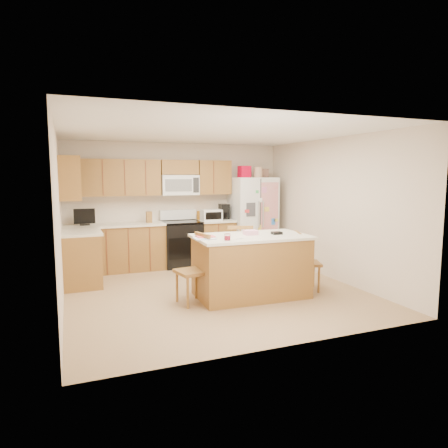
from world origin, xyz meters
name	(u,v)px	position (x,y,z in m)	size (l,w,h in m)	color
ground	(214,291)	(0.00, 0.00, 0.00)	(4.50, 4.50, 0.00)	tan
room_shell	(214,201)	(0.00, 0.00, 1.44)	(4.60, 4.60, 2.52)	beige
cabinetry	(133,224)	(-0.98, 1.79, 0.91)	(3.36, 1.56, 2.15)	olive
stove	(181,243)	(0.00, 1.94, 0.47)	(0.76, 0.65, 1.13)	black
refrigerator	(253,218)	(1.57, 1.87, 0.92)	(0.90, 0.79, 2.04)	white
island	(251,266)	(0.44, -0.45, 0.48)	(1.79, 1.05, 1.03)	olive
windsor_chair_left	(194,271)	(-0.48, -0.46, 0.48)	(0.49, 0.50, 1.02)	olive
windsor_chair_back	(239,257)	(0.51, 0.18, 0.49)	(0.54, 0.53, 1.03)	olive
windsor_chair_right	(306,263)	(1.40, -0.48, 0.45)	(0.50, 0.52, 0.95)	olive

